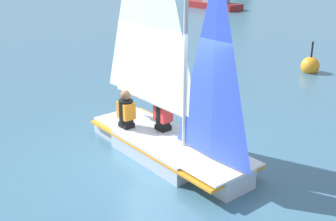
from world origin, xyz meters
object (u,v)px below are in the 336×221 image
sailboat_main (166,110)px  sailor_crew (126,115)px  motorboat_distant (213,3)px  buoy_marker (310,66)px  sailor_helm (163,118)px

sailboat_main → sailor_crew: size_ratio=4.88×
motorboat_distant → buoy_marker: size_ratio=3.79×
sailor_helm → sailor_crew: 0.78m
sailboat_main → motorboat_distant: 23.04m
sailor_helm → buoy_marker: 7.49m
sailor_crew → motorboat_distant: bearing=130.5°
sailor_helm → buoy_marker: (-5.65, 4.90, -0.40)m
sailor_helm → motorboat_distant: bearing=132.4°
sailboat_main → motorboat_distant: bearing=132.8°
sailor_helm → sailor_crew: same height
sailboat_main → buoy_marker: bearing=102.7°
sailboat_main → sailor_helm: sailboat_main is taller
motorboat_distant → buoy_marker: 16.77m
sailor_helm → sailor_crew: size_ratio=1.00×
motorboat_distant → sailor_crew: bearing=-52.1°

